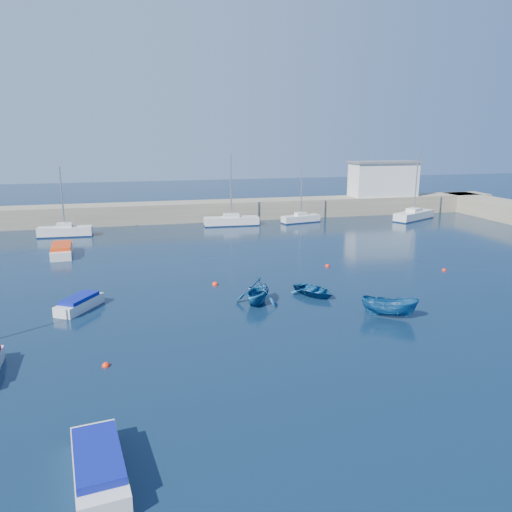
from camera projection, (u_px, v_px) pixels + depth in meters
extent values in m
plane|color=#0C2036|center=(287.00, 358.00, 27.10)|extent=(220.00, 220.00, 0.00)
cube|color=gray|center=(188.00, 211.00, 70.12)|extent=(96.00, 4.50, 2.60)
cube|color=silver|center=(383.00, 180.00, 76.35)|extent=(10.00, 4.00, 5.00)
cube|color=silver|center=(65.00, 232.00, 59.35)|extent=(6.23, 2.02, 1.16)
cylinder|color=#B7BABC|center=(62.00, 197.00, 58.37)|extent=(0.17, 0.17, 7.08)
cube|color=silver|center=(231.00, 221.00, 66.60)|extent=(7.33, 2.36, 1.13)
cylinder|color=#B7BABC|center=(231.00, 186.00, 65.47)|extent=(0.16, 0.16, 8.33)
cube|color=silver|center=(301.00, 219.00, 68.76)|extent=(5.62, 2.57, 0.99)
cylinder|color=#B7BABC|center=(301.00, 193.00, 67.90)|extent=(0.15, 0.15, 6.24)
cube|color=silver|center=(414.00, 216.00, 70.97)|extent=(7.59, 5.46, 1.18)
cylinder|color=#B7BABC|center=(416.00, 181.00, 69.81)|extent=(0.17, 0.17, 8.63)
cube|color=silver|center=(80.00, 305.00, 34.62)|extent=(3.20, 4.01, 0.69)
cube|color=navy|center=(79.00, 298.00, 34.51)|extent=(2.63, 3.15, 0.26)
cube|color=silver|center=(62.00, 251.00, 50.13)|extent=(2.32, 5.65, 0.83)
cube|color=red|center=(61.00, 246.00, 50.00)|extent=(2.13, 4.26, 0.31)
cube|color=silver|center=(99.00, 468.00, 17.54)|extent=(2.29, 4.93, 0.81)
cube|color=navy|center=(98.00, 455.00, 17.41)|extent=(2.05, 3.75, 0.30)
imported|color=navy|center=(314.00, 291.00, 37.65)|extent=(3.92, 4.38, 0.75)
imported|color=navy|center=(257.00, 291.00, 35.64)|extent=(4.57, 4.71, 1.89)
imported|color=navy|center=(389.00, 307.00, 33.03)|extent=(3.88, 3.10, 1.43)
sphere|color=red|center=(106.00, 366.00, 26.20)|extent=(0.43, 0.43, 0.43)
sphere|color=red|center=(327.00, 266.00, 45.95)|extent=(0.46, 0.46, 0.46)
sphere|color=red|center=(215.00, 285.00, 40.38)|extent=(0.50, 0.50, 0.50)
sphere|color=red|center=(444.00, 271.00, 44.57)|extent=(0.41, 0.41, 0.41)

